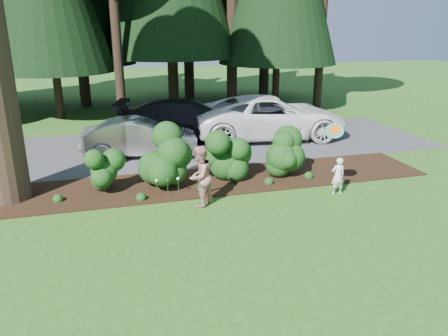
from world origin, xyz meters
name	(u,v)px	position (x,y,z in m)	size (l,w,h in m)	color
ground	(196,233)	(0.00, 0.00, 0.00)	(80.00, 80.00, 0.00)	#284C15
mulch_bed	(174,185)	(0.00, 3.25, 0.03)	(16.00, 2.50, 0.05)	black
driveway	(156,148)	(0.00, 7.50, 0.01)	(22.00, 6.00, 0.03)	#38383A
shrub_row	(199,159)	(0.77, 3.14, 0.81)	(6.53, 1.60, 1.61)	#133C12
lily_cluster	(167,180)	(-0.30, 2.40, 0.50)	(0.69, 0.09, 0.57)	#133C12
car_silver_wagon	(140,138)	(-0.67, 6.56, 0.71)	(1.44, 4.12, 1.36)	silver
car_white_suv	(270,117)	(4.81, 7.78, 0.92)	(2.94, 6.37, 1.77)	white
car_dark_suv	(187,120)	(1.42, 8.38, 0.86)	(2.33, 5.73, 1.66)	black
child	(338,176)	(4.39, 1.35, 0.54)	(0.40, 0.26, 1.08)	white
adult	(200,176)	(0.44, 1.57, 0.83)	(0.80, 0.63, 1.65)	#A91C16
frisbee	(335,131)	(4.11, 1.25, 1.90)	(0.57, 0.41, 0.48)	#1A927B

